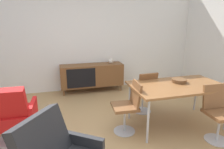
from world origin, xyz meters
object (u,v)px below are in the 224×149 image
object	(u,v)px
wooden_bowl_on_table	(179,81)
dining_chair_near_window	(128,105)
sideboard	(92,75)
lounge_chair_red	(9,114)
dining_table	(178,87)
vase_cobalt	(111,61)
dining_chair_front_right	(218,111)
dining_chair_back_left	(145,91)

from	to	relation	value
wooden_bowl_on_table	dining_chair_near_window	distance (m)	1.05
sideboard	dining_chair_near_window	size ratio (longest dim) A/B	1.87
dining_chair_near_window	lounge_chair_red	world-z (taller)	lounge_chair_red
dining_chair_near_window	sideboard	bearing A→B (deg)	97.06
dining_table	dining_chair_near_window	distance (m)	0.92
vase_cobalt	dining_table	xyz separation A→B (m)	(0.64, -2.06, -0.09)
dining_table	wooden_bowl_on_table	world-z (taller)	wooden_bowl_on_table
dining_table	wooden_bowl_on_table	distance (m)	0.17
wooden_bowl_on_table	lounge_chair_red	xyz separation A→B (m)	(-2.80, 0.04, -0.30)
dining_table	sideboard	bearing A→B (deg)	119.05
vase_cobalt	lounge_chair_red	xyz separation A→B (m)	(-2.05, -1.90, -0.32)
sideboard	dining_chair_near_window	world-z (taller)	dining_chair_near_window
dining_chair_front_right	lounge_chair_red	world-z (taller)	lounge_chair_red
dining_chair_back_left	lounge_chair_red	world-z (taller)	lounge_chair_red
sideboard	vase_cobalt	world-z (taller)	vase_cobalt
dining_chair_front_right	dining_chair_near_window	xyz separation A→B (m)	(-1.24, 0.55, 0.00)
dining_chair_near_window	dining_table	bearing A→B (deg)	0.26
lounge_chair_red	sideboard	bearing A→B (deg)	50.77
sideboard	wooden_bowl_on_table	xyz separation A→B (m)	(1.25, -1.94, 0.33)
dining_table	wooden_bowl_on_table	size ratio (longest dim) A/B	6.15
sideboard	vase_cobalt	bearing A→B (deg)	0.21
dining_chair_front_right	sideboard	bearing A→B (deg)	119.74
dining_chair_near_window	wooden_bowl_on_table	bearing A→B (deg)	7.09
wooden_bowl_on_table	dining_chair_near_window	size ratio (longest dim) A/B	0.30
wooden_bowl_on_table	dining_chair_front_right	distance (m)	0.78
dining_table	dining_chair_near_window	world-z (taller)	dining_chair_near_window
vase_cobalt	sideboard	bearing A→B (deg)	-179.79
dining_table	dining_chair_near_window	bearing A→B (deg)	-179.74
dining_chair_near_window	dining_chair_back_left	bearing A→B (deg)	46.09
dining_table	dining_chair_back_left	distance (m)	0.70
wooden_bowl_on_table	dining_chair_back_left	xyz separation A→B (m)	(-0.45, 0.44, -0.30)
dining_chair_near_window	dining_chair_back_left	world-z (taller)	same
vase_cobalt	dining_chair_near_window	distance (m)	2.11
dining_chair_near_window	lounge_chair_red	bearing A→B (deg)	174.68
vase_cobalt	dining_chair_near_window	bearing A→B (deg)	-96.88
sideboard	vase_cobalt	size ratio (longest dim) A/B	10.19
wooden_bowl_on_table	dining_chair_front_right	bearing A→B (deg)	-69.98
lounge_chair_red	wooden_bowl_on_table	bearing A→B (deg)	-0.91
vase_cobalt	lounge_chair_red	distance (m)	2.82
vase_cobalt	wooden_bowl_on_table	size ratio (longest dim) A/B	0.60
dining_table	dining_chair_front_right	size ratio (longest dim) A/B	1.87
dining_chair_back_left	sideboard	bearing A→B (deg)	117.98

